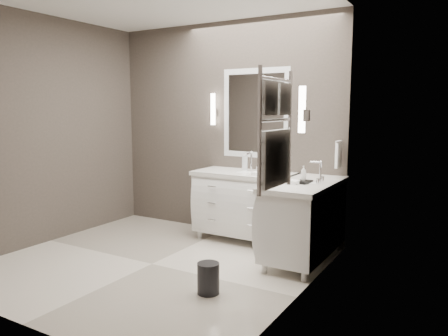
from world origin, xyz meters
The scene contains 20 objects.
floor centered at (0.00, 0.00, -0.01)m, with size 3.20×3.00×0.01m, color silver.
wall_back centered at (0.00, 1.50, 1.35)m, with size 3.20×0.01×2.70m, color #423A34.
wall_front centered at (0.00, -1.50, 1.35)m, with size 3.20×0.01×2.70m, color #423A34.
wall_left centered at (-1.60, 0.00, 1.35)m, with size 0.01×3.00×2.70m, color #423A34.
wall_right centered at (1.60, 0.00, 1.35)m, with size 0.01×3.00×2.70m, color #423A34.
vanity_back centered at (0.45, 1.23, 0.49)m, with size 1.24×0.59×0.97m.
vanity_right centered at (1.33, 0.90, 0.49)m, with size 0.59×1.24×0.97m.
mirror_back centered at (0.45, 1.49, 1.55)m, with size 0.90×0.02×1.10m.
mirror_right centered at (1.59, 0.80, 1.55)m, with size 0.02×0.90×1.10m.
sconce_back centered at (-0.13, 1.43, 1.59)m, with size 0.06×0.06×0.40m.
sconce_right centered at (1.53, 0.22, 1.59)m, with size 0.06×0.06×0.40m.
towel_bar_corner centered at (1.54, 1.36, 1.12)m, with size 0.03×0.22×0.30m.
towel_ladder centered at (1.55, -0.40, 1.39)m, with size 0.06×0.58×0.90m.
waste_bin centered at (0.90, -0.32, 0.14)m, with size 0.20×0.20×0.27m, color black.
amenity_tray_back centered at (0.80, 1.15, 0.86)m, with size 0.17×0.13×0.03m, color black.
amenity_tray_right centered at (1.33, 0.83, 0.86)m, with size 0.13×0.18×0.03m, color black.
water_bottle centered at (0.43, 1.24, 0.95)m, with size 0.07×0.07×0.20m, color silver.
soap_bottle_a centered at (0.77, 1.17, 0.95)m, with size 0.07×0.07×0.15m, color white.
soap_bottle_b centered at (0.83, 1.12, 0.93)m, with size 0.09×0.09×0.11m, color black.
soap_bottle_c centered at (1.33, 0.83, 0.95)m, with size 0.06×0.06×0.15m, color white.
Camera 1 is at (2.87, -3.39, 1.61)m, focal length 35.00 mm.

